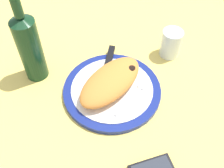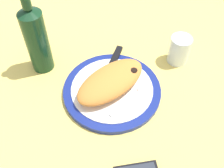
% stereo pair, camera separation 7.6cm
% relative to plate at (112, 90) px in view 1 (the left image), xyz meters
% --- Properties ---
extents(ground_plane, '(1.50, 1.50, 0.03)m').
position_rel_plate_xyz_m(ground_plane, '(0.00, 0.00, -0.02)').
color(ground_plane, '#EACC60').
extents(plate, '(0.30, 0.30, 0.02)m').
position_rel_plate_xyz_m(plate, '(0.00, 0.00, 0.00)').
color(plate, navy).
rests_on(plate, ground_plane).
extents(calzone, '(0.24, 0.13, 0.06)m').
position_rel_plate_xyz_m(calzone, '(0.00, 0.01, 0.04)').
color(calzone, orange).
rests_on(calzone, plate).
extents(fork, '(0.16, 0.02, 0.00)m').
position_rel_plate_xyz_m(fork, '(0.02, -0.07, 0.01)').
color(fork, silver).
rests_on(fork, plate).
extents(knife, '(0.22, 0.12, 0.01)m').
position_rel_plate_xyz_m(knife, '(0.07, 0.07, 0.01)').
color(knife, silver).
rests_on(knife, plate).
extents(water_glass, '(0.07, 0.07, 0.10)m').
position_rel_plate_xyz_m(water_glass, '(0.25, -0.06, 0.03)').
color(water_glass, silver).
rests_on(water_glass, ground_plane).
extents(wine_bottle, '(0.07, 0.07, 0.29)m').
position_rel_plate_xyz_m(wine_bottle, '(-0.09, 0.24, 0.11)').
color(wine_bottle, '#14381E').
rests_on(wine_bottle, ground_plane).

